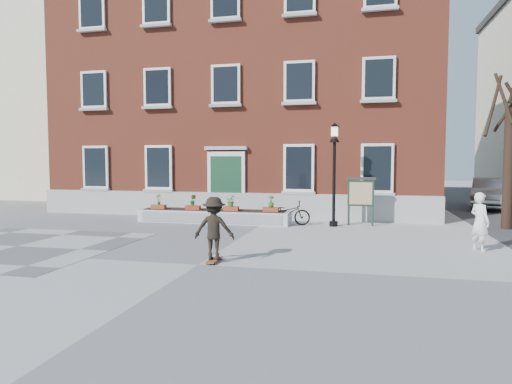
% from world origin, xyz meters
% --- Properties ---
extents(ground, '(100.00, 100.00, 0.00)m').
position_xyz_m(ground, '(0.00, 0.00, 0.00)').
color(ground, '#9A9A9C').
rests_on(ground, ground).
extents(checker_patch, '(6.00, 6.00, 0.01)m').
position_xyz_m(checker_patch, '(-6.00, 1.00, 0.01)').
color(checker_patch, '#555557').
rests_on(checker_patch, ground).
extents(distant_building, '(10.00, 12.00, 13.00)m').
position_xyz_m(distant_building, '(-18.00, 20.00, 6.50)').
color(distant_building, beige).
rests_on(distant_building, ground).
extents(bicycle, '(1.86, 0.78, 0.95)m').
position_xyz_m(bicycle, '(0.98, 7.20, 0.48)').
color(bicycle, black).
rests_on(bicycle, ground).
extents(parked_car, '(2.91, 5.17, 1.61)m').
position_xyz_m(parked_car, '(10.36, 15.65, 0.81)').
color(parked_car, '#A9ACAE').
rests_on(parked_car, ground).
extents(bystander, '(0.66, 0.71, 1.64)m').
position_xyz_m(bystander, '(7.03, 3.40, 0.82)').
color(bystander, white).
rests_on(bystander, ground).
extents(brick_building, '(18.40, 10.85, 12.60)m').
position_xyz_m(brick_building, '(-2.00, 13.98, 6.30)').
color(brick_building, '#963E29').
rests_on(brick_building, ground).
extents(planter_assembly, '(6.20, 1.12, 1.15)m').
position_xyz_m(planter_assembly, '(-1.99, 7.18, 0.31)').
color(planter_assembly, silver).
rests_on(planter_assembly, ground).
extents(bare_tree, '(1.83, 1.83, 6.16)m').
position_xyz_m(bare_tree, '(9.01, 8.01, 2.79)').
color(bare_tree, black).
rests_on(bare_tree, ground).
extents(lamp_post, '(0.40, 0.40, 3.93)m').
position_xyz_m(lamp_post, '(2.78, 7.27, 2.54)').
color(lamp_post, black).
rests_on(lamp_post, ground).
extents(notice_board, '(1.10, 0.16, 1.87)m').
position_xyz_m(notice_board, '(3.78, 7.70, 1.26)').
color(notice_board, '#172E20').
rests_on(notice_board, ground).
extents(skateboarder, '(1.06, 0.78, 1.63)m').
position_xyz_m(skateboarder, '(0.29, 0.36, 0.85)').
color(skateboarder, brown).
rests_on(skateboarder, ground).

